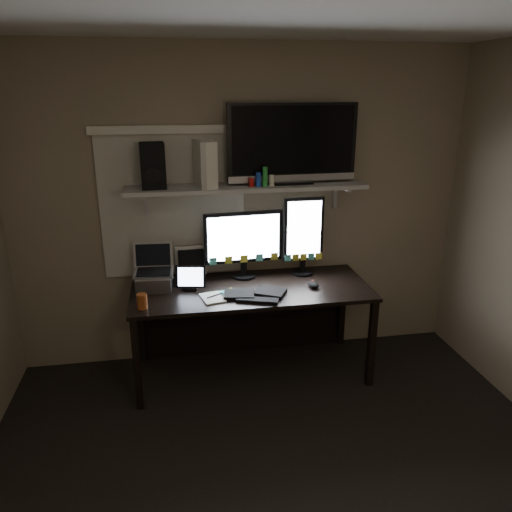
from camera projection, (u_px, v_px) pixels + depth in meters
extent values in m
plane|color=black|center=(295.00, 512.00, 2.69)|extent=(3.60, 3.60, 0.00)
plane|color=#736753|center=(243.00, 209.00, 3.97)|extent=(3.60, 0.00, 3.60)
cube|color=beige|center=(173.00, 206.00, 3.85)|extent=(1.10, 0.02, 1.10)
cube|color=black|center=(251.00, 289.00, 3.79)|extent=(1.80, 0.75, 0.03)
cube|color=black|center=(244.00, 313.00, 4.24)|extent=(1.80, 0.02, 0.70)
cube|color=black|center=(137.00, 365.00, 3.46)|extent=(0.05, 0.05, 0.70)
cube|color=black|center=(372.00, 344.00, 3.74)|extent=(0.05, 0.05, 0.70)
cube|color=black|center=(141.00, 322.00, 4.08)|extent=(0.05, 0.05, 0.70)
cube|color=black|center=(342.00, 307.00, 4.36)|extent=(0.05, 0.05, 0.70)
cube|color=#A4A49F|center=(247.00, 187.00, 3.74)|extent=(1.80, 0.35, 0.03)
cube|color=black|center=(243.00, 244.00, 3.92)|extent=(0.63, 0.11, 0.55)
cube|color=black|center=(303.00, 236.00, 3.97)|extent=(0.32, 0.06, 0.64)
cube|color=black|center=(255.00, 293.00, 3.64)|extent=(0.49, 0.32, 0.03)
ellipsoid|color=black|center=(313.00, 285.00, 3.79)|extent=(0.09, 0.12, 0.04)
cube|color=silver|center=(212.00, 298.00, 3.58)|extent=(0.19, 0.23, 0.01)
cube|color=black|center=(190.00, 278.00, 3.71)|extent=(0.24, 0.13, 0.19)
cube|color=black|center=(191.00, 262.00, 3.96)|extent=(0.21, 0.10, 0.25)
cube|color=#ADAEB2|center=(153.00, 269.00, 3.70)|extent=(0.31, 0.26, 0.33)
cylinder|color=brown|center=(142.00, 301.00, 3.41)|extent=(0.09, 0.09, 0.11)
cube|color=black|center=(292.00, 144.00, 3.70)|extent=(0.99, 0.21, 0.59)
cube|color=beige|center=(205.00, 164.00, 3.62)|extent=(0.16, 0.29, 0.33)
cube|color=black|center=(153.00, 166.00, 3.58)|extent=(0.19, 0.22, 0.32)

